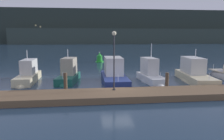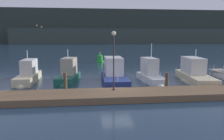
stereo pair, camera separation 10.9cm
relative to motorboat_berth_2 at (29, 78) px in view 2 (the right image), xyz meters
The scene contains 12 objects.
ground_plane 9.43m from the motorboat_berth_2, 31.38° to the right, with size 400.00×400.00×0.00m, color #1E3347.
dock 10.52m from the motorboat_berth_2, 40.09° to the right, with size 33.51×2.80×0.45m, color brown.
mooring_pile_1 6.54m from the motorboat_berth_2, 51.74° to the right, with size 0.28×0.28×1.63m, color #4C3D2D.
mooring_pile_2 13.10m from the motorboat_berth_2, 23.03° to the right, with size 0.28×0.28×1.48m, color #4C3D2D.
motorboat_berth_2 is the anchor object (origin of this frame).
motorboat_berth_3 3.94m from the motorboat_berth_2, ahead, with size 2.43×5.11×3.84m.
motorboat_berth_4 8.37m from the motorboat_berth_2, 10.94° to the right, with size 2.46×6.81×4.25m.
motorboat_berth_5 11.91m from the motorboat_berth_2, ahead, with size 2.09×5.11×4.29m.
motorboat_berth_6 16.23m from the motorboat_berth_2, ahead, with size 2.96×7.42×3.68m.
channel_buoy 17.39m from the motorboat_berth_2, 63.02° to the left, with size 1.41×1.41×1.74m.
dock_lamppost 10.22m from the motorboat_berth_2, 38.73° to the right, with size 0.32×0.32×4.28m.
hillside_backdrop 115.07m from the motorboat_berth_2, 84.03° to the left, with size 240.00×23.00×20.26m.
Camera 2 is at (-2.29, -16.78, 4.36)m, focal length 35.00 mm.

